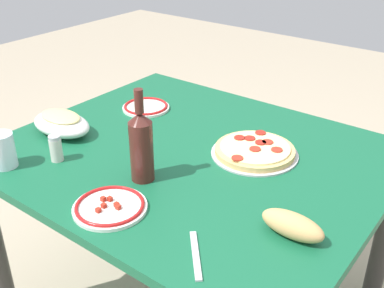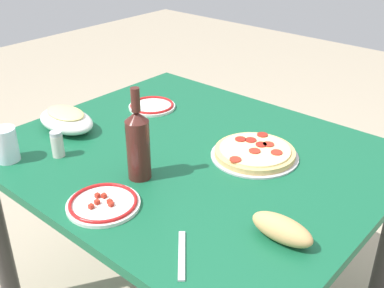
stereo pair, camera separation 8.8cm
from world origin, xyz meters
TOP-DOWN VIEW (x-y plane):
  - dining_table at (0.00, 0.00)m, footprint 1.22×1.03m
  - pepperoni_pizza at (-0.17, -0.11)m, footprint 0.28×0.28m
  - baked_pasta_dish at (0.45, 0.17)m, footprint 0.24×0.15m
  - wine_bottle at (0.02, 0.22)m, footprint 0.07×0.07m
  - water_glass at (0.41, 0.43)m, footprint 0.08×0.08m
  - side_plate_near at (0.36, -0.17)m, footprint 0.19×0.19m
  - side_plate_far at (-0.02, 0.39)m, footprint 0.20×0.20m
  - bread_loaf at (-0.46, 0.19)m, footprint 0.17×0.07m
  - spice_shaker at (0.31, 0.30)m, footprint 0.04×0.04m
  - fork_right at (-0.31, 0.40)m, footprint 0.13×0.14m

SIDE VIEW (x-z plane):
  - dining_table at x=0.00m, z-range 0.25..0.97m
  - fork_right at x=-0.31m, z-range 0.72..0.73m
  - side_plate_near at x=0.36m, z-range 0.72..0.74m
  - side_plate_far at x=-0.02m, z-range 0.72..0.74m
  - pepperoni_pizza at x=-0.17m, z-range 0.72..0.75m
  - bread_loaf at x=-0.46m, z-range 0.72..0.78m
  - baked_pasta_dish at x=0.45m, z-range 0.72..0.80m
  - spice_shaker at x=0.31m, z-range 0.72..0.81m
  - water_glass at x=0.41m, z-range 0.72..0.83m
  - wine_bottle at x=0.02m, z-range 0.69..0.98m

